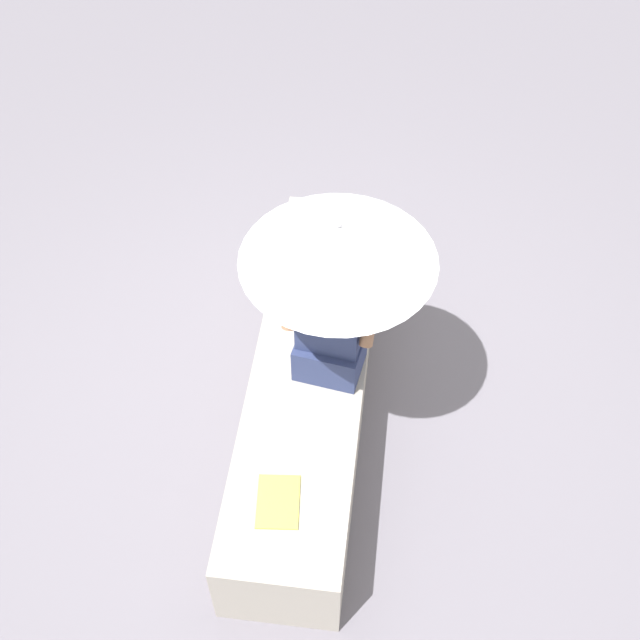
{
  "coord_description": "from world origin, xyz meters",
  "views": [
    {
      "loc": [
        2.68,
        0.39,
        4.01
      ],
      "look_at": [
        0.03,
        0.06,
        0.83
      ],
      "focal_mm": 46.25,
      "sensor_mm": 36.0,
      "label": 1
    }
  ],
  "objects_px": {
    "magazine": "(278,502)",
    "handbag_black": "(343,234)",
    "parasol": "(339,244)",
    "person_seated": "(330,320)",
    "tote_bag_canvas": "(321,276)"
  },
  "relations": [
    {
      "from": "magazine",
      "to": "handbag_black",
      "type": "bearing_deg",
      "value": 170.08
    },
    {
      "from": "parasol",
      "to": "handbag_black",
      "type": "relative_size",
      "value": 3.4
    },
    {
      "from": "magazine",
      "to": "person_seated",
      "type": "bearing_deg",
      "value": 164.2
    },
    {
      "from": "person_seated",
      "to": "handbag_black",
      "type": "relative_size",
      "value": 2.66
    },
    {
      "from": "parasol",
      "to": "handbag_black",
      "type": "xyz_separation_m",
      "value": [
        -0.95,
        -0.06,
        -0.86
      ]
    },
    {
      "from": "handbag_black",
      "to": "magazine",
      "type": "distance_m",
      "value": 1.69
    },
    {
      "from": "person_seated",
      "to": "parasol",
      "type": "xyz_separation_m",
      "value": [
        0.1,
        0.04,
        0.63
      ]
    },
    {
      "from": "handbag_black",
      "to": "magazine",
      "type": "relative_size",
      "value": 1.21
    },
    {
      "from": "handbag_black",
      "to": "tote_bag_canvas",
      "type": "height_order",
      "value": "tote_bag_canvas"
    },
    {
      "from": "handbag_black",
      "to": "magazine",
      "type": "height_order",
      "value": "handbag_black"
    },
    {
      "from": "tote_bag_canvas",
      "to": "magazine",
      "type": "xyz_separation_m",
      "value": [
        1.31,
        -0.04,
        -0.18
      ]
    },
    {
      "from": "magazine",
      "to": "tote_bag_canvas",
      "type": "bearing_deg",
      "value": 172.59
    },
    {
      "from": "parasol",
      "to": "handbag_black",
      "type": "distance_m",
      "value": 1.28
    },
    {
      "from": "handbag_black",
      "to": "magazine",
      "type": "bearing_deg",
      "value": -4.39
    },
    {
      "from": "parasol",
      "to": "tote_bag_canvas",
      "type": "relative_size",
      "value": 3.05
    }
  ]
}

